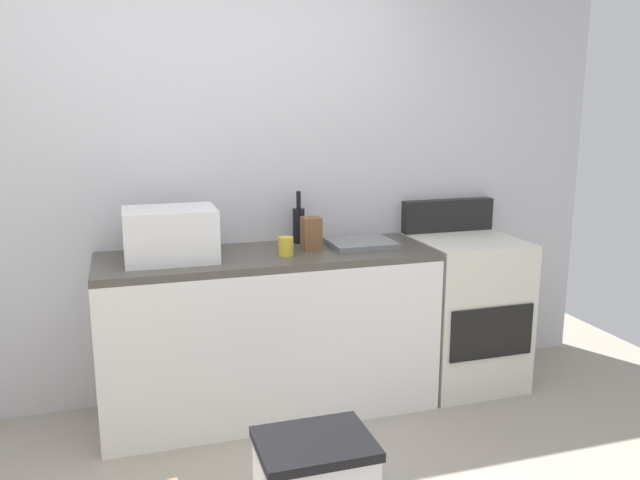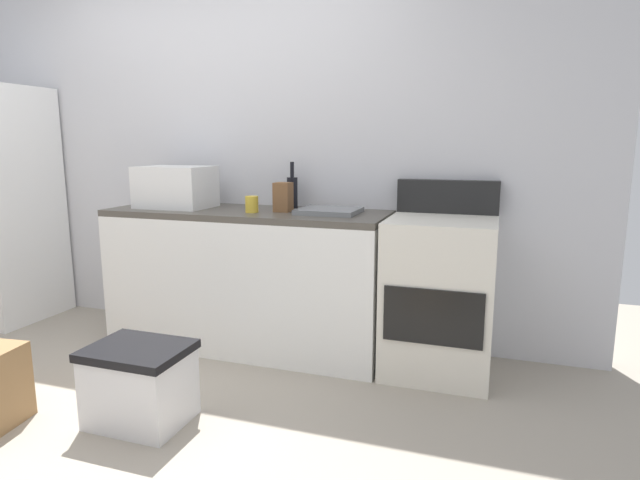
{
  "view_description": "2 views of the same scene",
  "coord_description": "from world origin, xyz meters",
  "px_view_note": "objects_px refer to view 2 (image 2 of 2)",
  "views": [
    {
      "loc": [
        -0.42,
        -2.05,
        1.68
      ],
      "look_at": [
        0.56,
        1.08,
        0.98
      ],
      "focal_mm": 35.56,
      "sensor_mm": 36.0,
      "label": 1
    },
    {
      "loc": [
        1.8,
        -1.79,
        1.32
      ],
      "look_at": [
        0.86,
        1.01,
        0.77
      ],
      "focal_mm": 29.51,
      "sensor_mm": 36.0,
      "label": 2
    }
  ],
  "objects_px": {
    "storage_bin": "(140,384)",
    "stove_oven": "(439,293)",
    "microwave": "(176,187)",
    "coffee_mug": "(252,204)",
    "knife_block": "(283,197)",
    "wine_bottle": "(292,191)"
  },
  "relations": [
    {
      "from": "knife_block",
      "to": "stove_oven",
      "type": "bearing_deg",
      "value": -0.21
    },
    {
      "from": "stove_oven",
      "to": "wine_bottle",
      "type": "xyz_separation_m",
      "value": [
        -0.99,
        0.2,
        0.54
      ]
    },
    {
      "from": "stove_oven",
      "to": "coffee_mug",
      "type": "xyz_separation_m",
      "value": [
        -1.14,
        -0.09,
        0.48
      ]
    },
    {
      "from": "microwave",
      "to": "storage_bin",
      "type": "relative_size",
      "value": 1.0
    },
    {
      "from": "knife_block",
      "to": "wine_bottle",
      "type": "bearing_deg",
      "value": 94.92
    },
    {
      "from": "microwave",
      "to": "wine_bottle",
      "type": "bearing_deg",
      "value": 16.48
    },
    {
      "from": "stove_oven",
      "to": "microwave",
      "type": "distance_m",
      "value": 1.82
    },
    {
      "from": "coffee_mug",
      "to": "knife_block",
      "type": "relative_size",
      "value": 0.56
    },
    {
      "from": "microwave",
      "to": "storage_bin",
      "type": "height_order",
      "value": "microwave"
    },
    {
      "from": "coffee_mug",
      "to": "storage_bin",
      "type": "relative_size",
      "value": 0.22
    },
    {
      "from": "microwave",
      "to": "coffee_mug",
      "type": "bearing_deg",
      "value": -7.28
    },
    {
      "from": "coffee_mug",
      "to": "knife_block",
      "type": "bearing_deg",
      "value": 29.72
    },
    {
      "from": "stove_oven",
      "to": "knife_block",
      "type": "xyz_separation_m",
      "value": [
        -0.97,
        0.0,
        0.52
      ]
    },
    {
      "from": "stove_oven",
      "to": "knife_block",
      "type": "relative_size",
      "value": 6.11
    },
    {
      "from": "wine_bottle",
      "to": "knife_block",
      "type": "height_order",
      "value": "wine_bottle"
    },
    {
      "from": "wine_bottle",
      "to": "knife_block",
      "type": "relative_size",
      "value": 1.67
    },
    {
      "from": "storage_bin",
      "to": "stove_oven",
      "type": "bearing_deg",
      "value": 39.8
    },
    {
      "from": "stove_oven",
      "to": "knife_block",
      "type": "distance_m",
      "value": 1.1
    },
    {
      "from": "knife_block",
      "to": "storage_bin",
      "type": "bearing_deg",
      "value": -105.88
    },
    {
      "from": "stove_oven",
      "to": "coffee_mug",
      "type": "relative_size",
      "value": 11.0
    },
    {
      "from": "stove_oven",
      "to": "storage_bin",
      "type": "bearing_deg",
      "value": -140.2
    },
    {
      "from": "coffee_mug",
      "to": "wine_bottle",
      "type": "bearing_deg",
      "value": 62.72
    }
  ]
}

